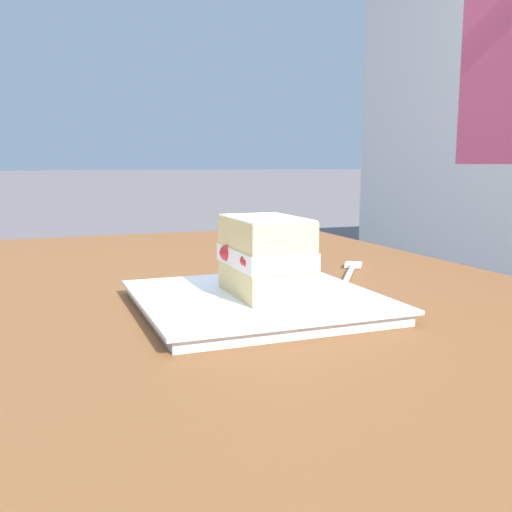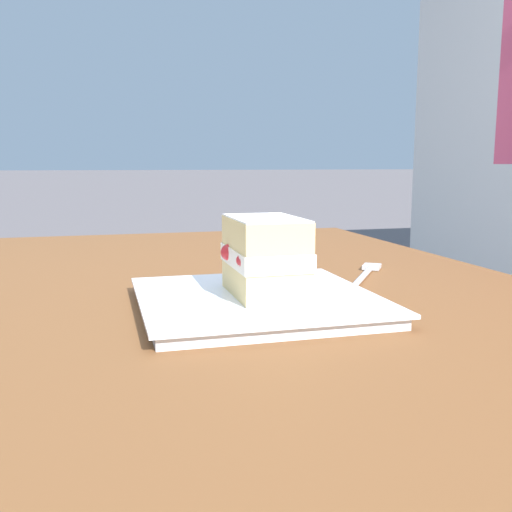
% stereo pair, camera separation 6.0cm
% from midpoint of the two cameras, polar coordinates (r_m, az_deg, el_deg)
% --- Properties ---
extents(patio_table, '(1.18, 0.86, 0.70)m').
position_cam_midpoint_polar(patio_table, '(0.75, -2.81, -11.02)').
color(patio_table, brown).
rests_on(patio_table, ground).
extents(dessert_plate, '(0.25, 0.25, 0.02)m').
position_cam_midpoint_polar(dessert_plate, '(0.61, 2.83, -4.52)').
color(dessert_plate, white).
rests_on(dessert_plate, patio_table).
extents(cake_slice, '(0.11, 0.08, 0.08)m').
position_cam_midpoint_polar(cake_slice, '(0.60, 3.73, -0.05)').
color(cake_slice, '#E0C17A').
rests_on(cake_slice, dessert_plate).
extents(dessert_fork, '(0.15, 0.11, 0.01)m').
position_cam_midpoint_polar(dessert_fork, '(0.81, 12.88, -1.73)').
color(dessert_fork, silver).
rests_on(dessert_fork, patio_table).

